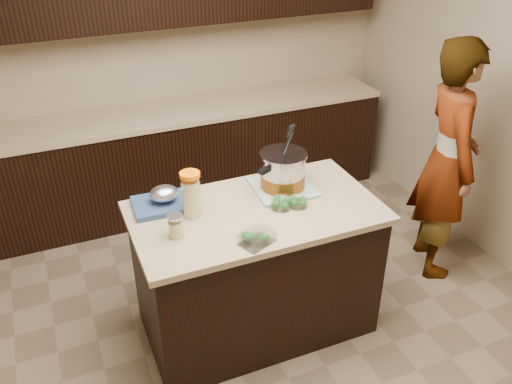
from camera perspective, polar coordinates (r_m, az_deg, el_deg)
ground_plane at (r=3.73m, az=0.00°, el=-13.63°), size 4.00×4.00×0.00m
room_shell at (r=2.82m, az=0.00°, el=12.26°), size 4.04×4.04×2.72m
back_cabinets at (r=4.64m, az=-8.47°, el=9.24°), size 3.60×0.63×2.33m
island at (r=3.43m, az=0.00°, el=-8.20°), size 1.46×0.81×0.90m
dish_towel at (r=3.38m, az=2.82°, el=0.48°), size 0.38×0.38×0.02m
stock_pot at (r=3.32m, az=2.86°, el=2.07°), size 0.39×0.38×0.41m
lemonade_pitcher at (r=3.07m, az=-6.83°, el=-0.48°), size 0.15×0.15×0.28m
mason_jar at (r=2.94m, az=-8.46°, el=-3.61°), size 0.11×0.11×0.14m
broccoli_tub_left at (r=3.18m, az=2.64°, el=-1.26°), size 0.14×0.14×0.06m
broccoli_tub_right at (r=3.20m, az=4.46°, el=-1.13°), size 0.12×0.12×0.05m
broccoli_tub_rect at (r=2.88m, az=0.09°, el=-4.89°), size 0.21×0.19×0.06m
blue_tray at (r=3.22m, az=-9.82°, el=-0.87°), size 0.34×0.28×0.12m
person at (r=4.00m, az=19.51°, el=3.07°), size 0.62×0.74×1.74m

